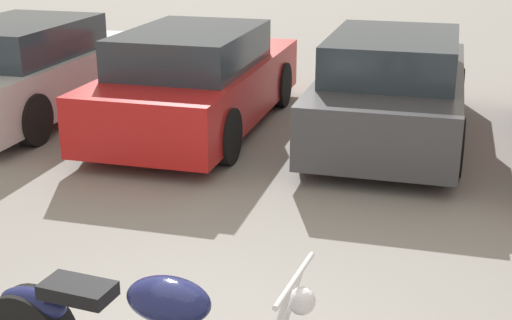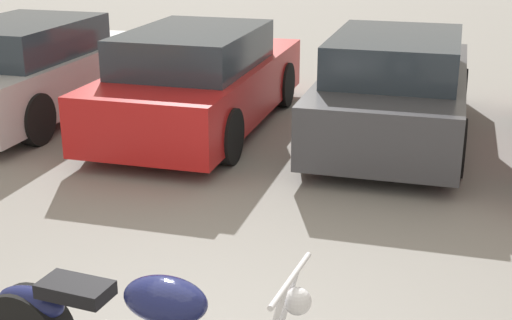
# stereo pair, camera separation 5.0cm
# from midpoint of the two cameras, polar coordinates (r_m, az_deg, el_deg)

# --- Properties ---
(parked_car_silver) EXTENTS (1.84, 4.46, 1.40)m
(parked_car_silver) POSITION_cam_midpoint_polar(r_m,az_deg,el_deg) (10.97, -17.74, 6.88)
(parked_car_silver) COLOR #BCBCC1
(parked_car_silver) RESTS_ON ground_plane
(parked_car_red) EXTENTS (1.84, 4.46, 1.40)m
(parked_car_red) POSITION_cam_midpoint_polar(r_m,az_deg,el_deg) (9.80, -4.82, 6.34)
(parked_car_red) COLOR red
(parked_car_red) RESTS_ON ground_plane
(parked_car_dark_grey) EXTENTS (1.84, 4.46, 1.40)m
(parked_car_dark_grey) POSITION_cam_midpoint_polar(r_m,az_deg,el_deg) (9.52, 10.71, 5.69)
(parked_car_dark_grey) COLOR #3D3D42
(parked_car_dark_grey) RESTS_ON ground_plane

